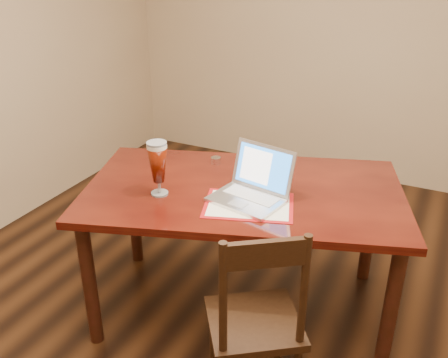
% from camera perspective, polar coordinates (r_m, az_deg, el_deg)
% --- Properties ---
extents(ground, '(5.00, 5.00, 0.00)m').
position_cam_1_polar(ground, '(2.93, 2.85, -18.61)').
color(ground, black).
rests_on(ground, ground).
extents(room_shell, '(4.51, 5.01, 2.71)m').
position_cam_1_polar(room_shell, '(2.12, 3.94, 17.90)').
color(room_shell, tan).
rests_on(room_shell, ground).
extents(dining_table, '(1.95, 1.47, 1.11)m').
position_cam_1_polar(dining_table, '(2.78, 2.00, -2.72)').
color(dining_table, '#4C130A').
rests_on(dining_table, ground).
extents(dining_chair, '(0.58, 0.57, 1.00)m').
position_cam_1_polar(dining_chair, '(2.38, 3.65, -15.99)').
color(dining_chair, black).
rests_on(dining_chair, ground).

